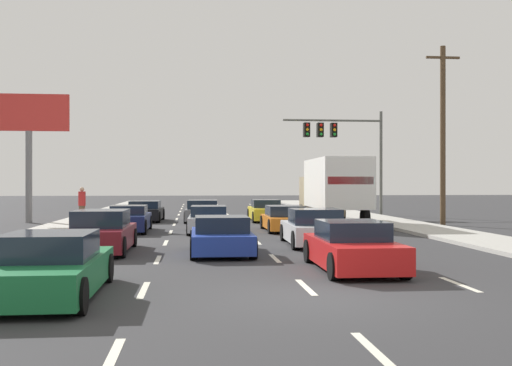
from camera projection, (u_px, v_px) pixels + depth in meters
The scene contains 20 objects.
ground_plane at pixel (233, 220), 36.76m from camera, with size 140.00×140.00×0.00m, color #333335.
sidewalk_right at pixel (397, 223), 32.63m from camera, with size 2.88×80.00×0.14m, color #B2AFA8.
sidewalk_left at pixel (74, 225), 30.94m from camera, with size 2.88×80.00×0.14m, color #B2AFA8.
lane_markings at pixel (238, 224), 32.94m from camera, with size 6.94×62.00×0.01m.
car_black at pixel (145, 212), 35.32m from camera, with size 2.07×4.10×1.18m.
car_navy at pixel (129, 220), 27.74m from camera, with size 1.81×4.39×1.20m.
car_maroon at pixel (101, 233), 19.59m from camera, with size 1.94×4.30×1.35m.
car_green at pixel (50, 268), 11.87m from camera, with size 1.95×4.52×1.26m.
car_gray at pixel (203, 212), 34.85m from camera, with size 2.09×4.46×1.24m.
car_silver at pixel (209, 220), 27.35m from camera, with size 1.93×4.44×1.20m.
car_blue at pixel (221, 237), 19.11m from camera, with size 1.94×4.07×1.19m.
car_yellow at pixel (266, 211), 35.58m from camera, with size 1.88×4.64×1.24m.
car_orange at pixel (285, 219), 28.22m from camera, with size 1.92×4.10×1.17m.
car_white at pixel (314, 229), 21.85m from camera, with size 2.09×4.32×1.30m.
car_red at pixel (352, 248), 15.59m from camera, with size 1.90×4.26×1.25m.
box_truck at pixel (333, 187), 32.30m from camera, with size 2.70×7.98×3.45m.
traffic_signal_mast at pixel (337, 137), 41.26m from camera, with size 6.81×0.69×7.05m.
utility_pole_mid at pixel (443, 133), 32.04m from camera, with size 1.80×0.28×9.36m.
roadside_billboard at pixel (29, 130), 34.03m from camera, with size 4.37×0.36×7.15m.
pedestrian_near_corner at pixel (82, 204), 32.60m from camera, with size 0.38×0.38×1.85m.
Camera 1 is at (-2.37, -11.71, 2.22)m, focal length 43.11 mm.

